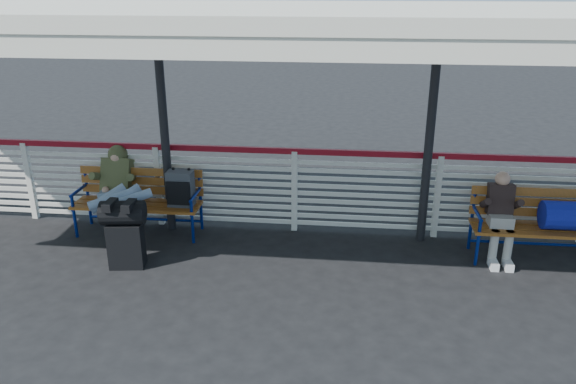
# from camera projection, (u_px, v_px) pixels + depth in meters

# --- Properties ---
(ground) EXTENTS (60.00, 60.00, 0.00)m
(ground) POSITION_uv_depth(u_px,v_px,m) (278.00, 298.00, 6.47)
(ground) COLOR black
(ground) RESTS_ON ground
(fence) EXTENTS (12.08, 0.08, 1.24)m
(fence) POSITION_uv_depth(u_px,v_px,m) (294.00, 187.00, 8.00)
(fence) COLOR silver
(fence) RESTS_ON ground
(canopy) EXTENTS (12.60, 3.60, 3.16)m
(canopy) POSITION_uv_depth(u_px,v_px,m) (286.00, 18.00, 6.19)
(canopy) COLOR silver
(canopy) RESTS_ON ground
(luggage_stack) EXTENTS (0.57, 0.37, 0.89)m
(luggage_stack) POSITION_uv_depth(u_px,v_px,m) (125.00, 231.00, 7.02)
(luggage_stack) COLOR black
(luggage_stack) RESTS_ON ground
(bench_left) EXTENTS (1.80, 0.56, 0.97)m
(bench_left) POSITION_uv_depth(u_px,v_px,m) (154.00, 193.00, 7.92)
(bench_left) COLOR #A5541F
(bench_left) RESTS_ON ground
(bench_right) EXTENTS (1.80, 0.56, 0.92)m
(bench_right) POSITION_uv_depth(u_px,v_px,m) (557.00, 217.00, 7.13)
(bench_right) COLOR #A5541F
(bench_right) RESTS_ON ground
(traveler_man) EXTENTS (0.93, 1.63, 0.77)m
(traveler_man) POSITION_uv_depth(u_px,v_px,m) (118.00, 193.00, 7.60)
(traveler_man) COLOR #8391B0
(traveler_man) RESTS_ON ground
(companion_person) EXTENTS (0.32, 0.66, 1.15)m
(companion_person) POSITION_uv_depth(u_px,v_px,m) (501.00, 216.00, 7.20)
(companion_person) COLOR #ACA69C
(companion_person) RESTS_ON ground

